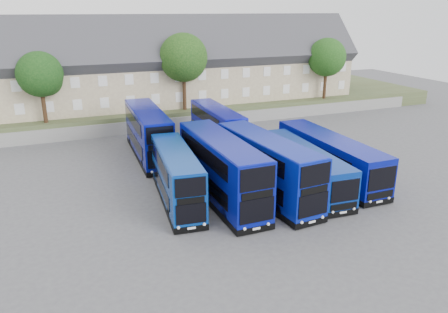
# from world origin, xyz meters

# --- Properties ---
(ground) EXTENTS (120.00, 120.00, 0.00)m
(ground) POSITION_xyz_m (0.00, 0.00, 0.00)
(ground) COLOR #4B4B50
(ground) RESTS_ON ground
(retaining_wall) EXTENTS (70.00, 0.40, 1.50)m
(retaining_wall) POSITION_xyz_m (0.00, 24.00, 0.75)
(retaining_wall) COLOR slate
(retaining_wall) RESTS_ON ground
(earth_bank) EXTENTS (80.00, 20.00, 2.00)m
(earth_bank) POSITION_xyz_m (0.00, 34.00, 1.00)
(earth_bank) COLOR #434929
(earth_bank) RESTS_ON ground
(terrace_row) EXTENTS (54.00, 10.40, 11.20)m
(terrace_row) POSITION_xyz_m (0.00, 30.00, 6.60)
(terrace_row) COLOR tan
(terrace_row) RESTS_ON earth_bank
(dd_front_left) EXTENTS (3.36, 10.29, 4.02)m
(dd_front_left) POSITION_xyz_m (-5.41, 3.77, 1.97)
(dd_front_left) COLOR navy
(dd_front_left) RESTS_ON ground
(dd_front_mid) EXTENTS (2.82, 11.99, 4.76)m
(dd_front_mid) POSITION_xyz_m (-2.12, 3.08, 2.34)
(dd_front_mid) COLOR #071189
(dd_front_mid) RESTS_ON ground
(dd_front_right) EXTENTS (3.59, 11.80, 4.62)m
(dd_front_right) POSITION_xyz_m (1.29, 2.34, 2.27)
(dd_front_right) COLOR #081999
(dd_front_right) RESTS_ON ground
(dd_rear_left) EXTENTS (3.16, 11.80, 4.65)m
(dd_rear_left) POSITION_xyz_m (-4.92, 15.15, 2.29)
(dd_rear_left) COLOR #070F8A
(dd_rear_left) RESTS_ON ground
(dd_rear_right) EXTENTS (2.49, 10.47, 4.15)m
(dd_rear_right) POSITION_xyz_m (2.39, 15.55, 2.04)
(dd_rear_right) COLOR #080D93
(dd_rear_right) RESTS_ON ground
(coach_east_a) EXTENTS (3.23, 12.10, 3.27)m
(coach_east_a) POSITION_xyz_m (4.90, 2.92, 1.60)
(coach_east_a) COLOR navy
(coach_east_a) RESTS_ON ground
(coach_east_b) EXTENTS (2.81, 13.05, 3.56)m
(coach_east_b) POSITION_xyz_m (8.13, 3.93, 1.75)
(coach_east_b) COLOR #07108E
(coach_east_b) RESTS_ON ground
(tree_west) EXTENTS (4.80, 4.80, 7.65)m
(tree_west) POSITION_xyz_m (-13.85, 25.10, 7.05)
(tree_west) COLOR #382314
(tree_west) RESTS_ON earth_bank
(tree_mid) EXTENTS (5.76, 5.76, 9.18)m
(tree_mid) POSITION_xyz_m (2.15, 25.60, 8.07)
(tree_mid) COLOR #382314
(tree_mid) RESTS_ON earth_bank
(tree_east) EXTENTS (5.12, 5.12, 8.16)m
(tree_east) POSITION_xyz_m (22.15, 25.10, 7.39)
(tree_east) COLOR #382314
(tree_east) RESTS_ON earth_bank
(tree_far) EXTENTS (5.44, 5.44, 8.67)m
(tree_far) POSITION_xyz_m (28.15, 32.10, 7.73)
(tree_far) COLOR #382314
(tree_far) RESTS_ON earth_bank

